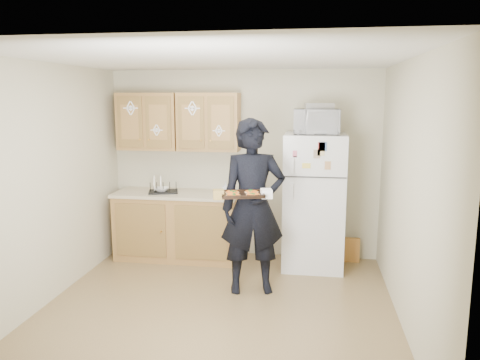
% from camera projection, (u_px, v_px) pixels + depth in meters
% --- Properties ---
extents(floor, '(3.60, 3.60, 0.00)m').
position_uv_depth(floor, '(217.00, 310.00, 4.78)').
color(floor, brown).
rests_on(floor, ground).
extents(ceiling, '(3.60, 3.60, 0.00)m').
position_uv_depth(ceiling, '(215.00, 58.00, 4.34)').
color(ceiling, silver).
rests_on(ceiling, wall_back).
extents(wall_back, '(3.60, 0.04, 2.50)m').
position_uv_depth(wall_back, '(243.00, 164.00, 6.31)').
color(wall_back, beige).
rests_on(wall_back, floor).
extents(wall_front, '(3.60, 0.04, 2.50)m').
position_uv_depth(wall_front, '(156.00, 248.00, 2.81)').
color(wall_front, beige).
rests_on(wall_front, floor).
extents(wall_left, '(0.04, 3.60, 2.50)m').
position_uv_depth(wall_left, '(46.00, 185.00, 4.84)').
color(wall_left, beige).
rests_on(wall_left, floor).
extents(wall_right, '(0.04, 3.60, 2.50)m').
position_uv_depth(wall_right, '(408.00, 196.00, 4.29)').
color(wall_right, beige).
rests_on(wall_right, floor).
extents(refrigerator, '(0.75, 0.70, 1.70)m').
position_uv_depth(refrigerator, '(314.00, 201.00, 5.88)').
color(refrigerator, silver).
rests_on(refrigerator, floor).
extents(base_cabinet, '(1.60, 0.60, 0.86)m').
position_uv_depth(base_cabinet, '(177.00, 227.00, 6.27)').
color(base_cabinet, olive).
rests_on(base_cabinet, floor).
extents(countertop, '(1.64, 0.64, 0.04)m').
position_uv_depth(countertop, '(177.00, 194.00, 6.20)').
color(countertop, beige).
rests_on(countertop, base_cabinet).
extents(upper_cab_left, '(0.80, 0.33, 0.75)m').
position_uv_depth(upper_cab_left, '(149.00, 121.00, 6.22)').
color(upper_cab_left, olive).
rests_on(upper_cab_left, wall_back).
extents(upper_cab_right, '(0.80, 0.33, 0.75)m').
position_uv_depth(upper_cab_right, '(209.00, 122.00, 6.10)').
color(upper_cab_right, olive).
rests_on(upper_cab_right, wall_back).
extents(cereal_box, '(0.20, 0.07, 0.32)m').
position_uv_depth(cereal_box, '(352.00, 250.00, 6.16)').
color(cereal_box, gold).
rests_on(cereal_box, floor).
extents(person, '(0.79, 0.62, 1.93)m').
position_uv_depth(person, '(253.00, 207.00, 5.10)').
color(person, black).
rests_on(person, floor).
extents(baking_tray, '(0.50, 0.41, 0.04)m').
position_uv_depth(baking_tray, '(243.00, 195.00, 4.79)').
color(baking_tray, black).
rests_on(baking_tray, person).
extents(pizza_front_left, '(0.14, 0.14, 0.02)m').
position_uv_depth(pizza_front_left, '(233.00, 195.00, 4.71)').
color(pizza_front_left, orange).
rests_on(pizza_front_left, baking_tray).
extents(pizza_front_right, '(0.14, 0.14, 0.02)m').
position_uv_depth(pizza_front_right, '(253.00, 195.00, 4.73)').
color(pizza_front_right, orange).
rests_on(pizza_front_right, baking_tray).
extents(pizza_back_left, '(0.14, 0.14, 0.02)m').
position_uv_depth(pizza_back_left, '(232.00, 192.00, 4.85)').
color(pizza_back_left, orange).
rests_on(pizza_back_left, baking_tray).
extents(pizza_back_right, '(0.14, 0.14, 0.02)m').
position_uv_depth(pizza_back_right, '(252.00, 192.00, 4.87)').
color(pizza_back_right, orange).
rests_on(pizza_back_right, baking_tray).
extents(microwave, '(0.57, 0.40, 0.30)m').
position_uv_depth(microwave, '(316.00, 122.00, 5.66)').
color(microwave, silver).
rests_on(microwave, refrigerator).
extents(foil_pan, '(0.37, 0.28, 0.07)m').
position_uv_depth(foil_pan, '(319.00, 106.00, 5.65)').
color(foil_pan, '#ADADB4').
rests_on(foil_pan, microwave).
extents(dish_rack, '(0.44, 0.38, 0.15)m').
position_uv_depth(dish_rack, '(163.00, 187.00, 6.17)').
color(dish_rack, black).
rests_on(dish_rack, countertop).
extents(bowl, '(0.20, 0.20, 0.05)m').
position_uv_depth(bowl, '(162.00, 189.00, 6.18)').
color(bowl, white).
rests_on(bowl, dish_rack).
extents(soap_bottle, '(0.10, 0.10, 0.19)m').
position_uv_depth(soap_bottle, '(226.00, 189.00, 5.95)').
color(soap_bottle, silver).
rests_on(soap_bottle, countertop).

